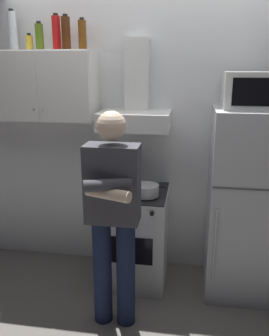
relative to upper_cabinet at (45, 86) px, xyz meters
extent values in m
plane|color=slate|center=(0.85, -0.37, -1.75)|extent=(7.00, 7.00, 0.00)
cube|color=white|center=(0.85, 0.23, -0.40)|extent=(4.80, 0.10, 2.70)
cube|color=white|center=(0.00, 0.01, 0.00)|extent=(0.90, 0.34, 0.60)
cube|color=white|center=(-0.22, -0.17, 0.00)|extent=(0.43, 0.01, 0.58)
cube|color=white|center=(0.22, -0.17, 0.00)|extent=(0.43, 0.01, 0.58)
sphere|color=#B2B2B7|center=(-0.04, -0.18, -0.18)|extent=(0.02, 0.02, 0.02)
sphere|color=#B2B2B7|center=(0.04, -0.18, -0.18)|extent=(0.02, 0.02, 0.02)
cube|color=silver|center=(0.80, -0.12, -1.32)|extent=(0.60, 0.60, 0.85)
cube|color=black|center=(0.80, -0.12, -0.89)|extent=(0.59, 0.59, 0.01)
cube|color=black|center=(0.80, -0.43, -1.30)|extent=(0.42, 0.01, 0.24)
cylinder|color=black|center=(0.67, -0.24, -0.88)|extent=(0.16, 0.16, 0.01)
cylinder|color=black|center=(0.93, -0.24, -0.88)|extent=(0.16, 0.16, 0.01)
cylinder|color=black|center=(0.67, 0.00, -0.88)|extent=(0.16, 0.16, 0.01)
cylinder|color=black|center=(0.93, 0.00, -0.88)|extent=(0.16, 0.16, 0.01)
cylinder|color=black|center=(0.60, -0.44, -0.95)|extent=(0.04, 0.02, 0.04)
cylinder|color=black|center=(0.73, -0.44, -0.95)|extent=(0.04, 0.02, 0.04)
cylinder|color=black|center=(0.87, -0.44, -0.95)|extent=(0.04, 0.02, 0.04)
cylinder|color=black|center=(1.00, -0.44, -0.95)|extent=(0.04, 0.02, 0.04)
cube|color=white|center=(0.80, -0.04, -0.27)|extent=(0.60, 0.44, 0.15)
cube|color=white|center=(0.80, 0.10, 0.10)|extent=(0.20, 0.16, 0.60)
cube|color=silver|center=(1.75, -0.12, -0.95)|extent=(0.60, 0.60, 1.60)
cube|color=#4C4C4C|center=(1.75, -0.43, -0.71)|extent=(0.59, 0.01, 0.01)
cylinder|color=silver|center=(1.50, -0.44, -1.19)|extent=(0.02, 0.02, 0.60)
cube|color=silver|center=(1.75, -0.10, -0.01)|extent=(0.48, 0.36, 0.28)
cube|color=black|center=(1.71, -0.29, -0.01)|extent=(0.30, 0.01, 0.20)
cylinder|color=#192342|center=(0.66, -0.72, -1.32)|extent=(0.14, 0.14, 0.85)
cylinder|color=#192342|center=(0.84, -0.72, -1.32)|extent=(0.14, 0.14, 0.85)
cube|color=#3F3F47|center=(0.75, -0.72, -0.62)|extent=(0.38, 0.20, 0.56)
cylinder|color=#3F3F47|center=(0.75, -0.86, -0.58)|extent=(0.33, 0.17, 0.08)
cylinder|color=beige|center=(0.75, -0.86, -0.64)|extent=(0.33, 0.17, 0.08)
sphere|color=beige|center=(0.75, -0.72, -0.21)|extent=(0.20, 0.20, 0.20)
cylinder|color=#B7BABF|center=(0.93, -0.24, -0.83)|extent=(0.21, 0.21, 0.10)
cylinder|color=black|center=(0.80, -0.24, -0.79)|extent=(0.05, 0.01, 0.01)
cylinder|color=black|center=(1.06, -0.24, -0.79)|extent=(0.05, 0.01, 0.01)
cylinder|color=red|center=(0.12, 0.02, 0.43)|extent=(0.07, 0.07, 0.27)
cylinder|color=black|center=(0.12, 0.02, 0.58)|extent=(0.04, 0.04, 0.02)
cylinder|color=#4C6B19|center=(-0.01, -0.02, 0.40)|extent=(0.07, 0.07, 0.21)
cylinder|color=black|center=(-0.01, -0.02, 0.52)|extent=(0.04, 0.04, 0.02)
cylinder|color=silver|center=(-0.27, 0.03, 0.46)|extent=(0.07, 0.07, 0.31)
cylinder|color=black|center=(-0.27, 0.03, 0.62)|extent=(0.04, 0.04, 0.02)
cylinder|color=brown|center=(0.35, 0.01, 0.42)|extent=(0.07, 0.07, 0.23)
cylinder|color=black|center=(0.35, 0.01, 0.54)|extent=(0.04, 0.04, 0.02)
cylinder|color=#47230F|center=(0.22, -0.02, 0.43)|extent=(0.07, 0.07, 0.26)
cylinder|color=black|center=(0.22, -0.02, 0.57)|extent=(0.04, 0.04, 0.02)
cylinder|color=gold|center=(-0.11, -0.01, 0.36)|extent=(0.06, 0.06, 0.12)
cylinder|color=black|center=(-0.11, -0.01, 0.43)|extent=(0.03, 0.03, 0.02)
camera|label=1|loc=(1.27, -3.03, 0.18)|focal=38.09mm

